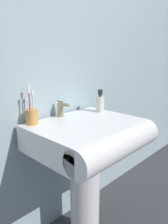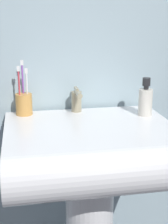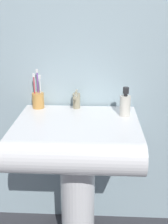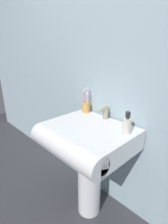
% 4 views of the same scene
% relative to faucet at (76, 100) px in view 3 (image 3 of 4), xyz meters
% --- Properties ---
extents(wall_back, '(5.00, 0.05, 2.40)m').
position_rel_faucet_xyz_m(wall_back, '(0.02, 0.09, 0.33)').
color(wall_back, '#9EB7C1').
rests_on(wall_back, ground).
extents(sink_pedestal, '(0.19, 0.19, 0.66)m').
position_rel_faucet_xyz_m(sink_pedestal, '(0.02, -0.19, -0.54)').
color(sink_pedestal, white).
rests_on(sink_pedestal, ground).
extents(sink_basin, '(0.63, 0.55, 0.15)m').
position_rel_faucet_xyz_m(sink_basin, '(0.02, -0.25, -0.13)').
color(sink_basin, white).
rests_on(sink_basin, sink_pedestal).
extents(faucet, '(0.04, 0.11, 0.10)m').
position_rel_faucet_xyz_m(faucet, '(0.00, 0.00, 0.00)').
color(faucet, tan).
rests_on(faucet, sink_basin).
extents(toothbrush_cup, '(0.07, 0.07, 0.22)m').
position_rel_faucet_xyz_m(toothbrush_cup, '(-0.22, 0.00, -0.00)').
color(toothbrush_cup, '#D19347').
rests_on(toothbrush_cup, sink_basin).
extents(soap_bottle, '(0.06, 0.06, 0.16)m').
position_rel_faucet_xyz_m(soap_bottle, '(0.27, -0.10, 0.01)').
color(soap_bottle, silver).
rests_on(soap_bottle, sink_basin).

